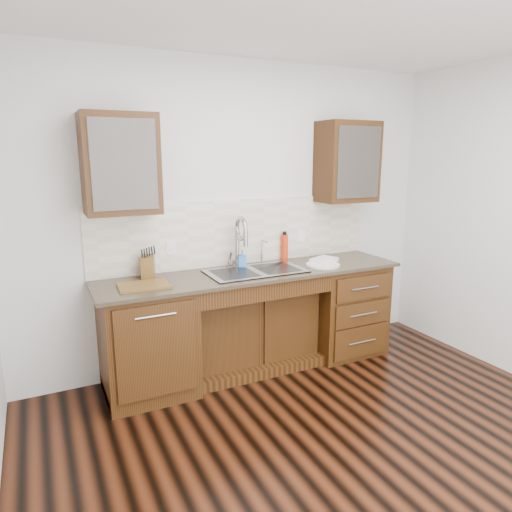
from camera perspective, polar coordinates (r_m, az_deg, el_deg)
name	(u,v)px	position (r m, az deg, el deg)	size (l,w,h in m)	color
ground	(352,468)	(3.26, 11.96, -24.46)	(4.00, 3.50, 0.10)	#3A180A
wall_back	(237,215)	(4.19, -2.41, 5.08)	(4.00, 0.10, 2.70)	silver
base_cabinet_left	(147,341)	(3.81, -13.43, -10.25)	(0.70, 0.62, 0.88)	#593014
base_cabinet_center	(250,328)	(4.21, -0.79, -8.99)	(1.20, 0.44, 0.70)	#593014
base_cabinet_right	(341,307)	(4.57, 10.61, -6.23)	(0.70, 0.62, 0.88)	#593014
countertop	(255,273)	(3.95, -0.16, -2.12)	(2.70, 0.65, 0.03)	#84705B
backsplash	(240,232)	(4.16, -2.05, 3.00)	(2.70, 0.02, 0.59)	beige
sink	(255,281)	(3.95, -0.06, -3.16)	(0.84, 0.46, 0.19)	#9E9EA5
faucet	(237,245)	(4.06, -2.38, 1.40)	(0.04, 0.04, 0.40)	#999993
filter_tap	(262,251)	(4.19, 0.71, 0.64)	(0.02, 0.02, 0.24)	#999993
upper_cabinet_left	(120,164)	(3.64, -16.62, 10.93)	(0.55, 0.34, 0.75)	#593014
upper_cabinet_right	(347,162)	(4.50, 11.30, 11.44)	(0.55, 0.34, 0.75)	#593014
outlet_left	(171,248)	(3.95, -10.62, 1.02)	(0.08, 0.01, 0.12)	white
outlet_right	(301,236)	(4.46, 5.68, 2.50)	(0.08, 0.01, 0.12)	white
soap_bottle	(242,259)	(4.06, -1.70, -0.35)	(0.07, 0.07, 0.16)	#3E7DE0
water_bottle	(284,247)	(4.34, 3.58, 1.08)	(0.07, 0.07, 0.25)	red
plate	(323,265)	(4.18, 8.36, -1.10)	(0.31, 0.31, 0.02)	white
dish_towel	(324,260)	(4.25, 8.52, -0.50)	(0.23, 0.17, 0.04)	silver
knife_block	(148,267)	(3.83, -13.36, -1.32)	(0.10, 0.16, 0.18)	#9D5625
cutting_board	(144,285)	(3.59, -13.84, -3.60)	(0.38, 0.27, 0.02)	olive
cup_left_a	(109,171)	(3.63, -17.87, 10.06)	(0.13, 0.13, 0.10)	white
cup_left_b	(139,171)	(3.67, -14.43, 10.21)	(0.10, 0.10, 0.09)	white
cup_right_a	(341,168)	(4.46, 10.64, 10.73)	(0.11, 0.11, 0.09)	silver
cup_right_b	(355,168)	(4.56, 12.24, 10.71)	(0.09, 0.09, 0.09)	white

